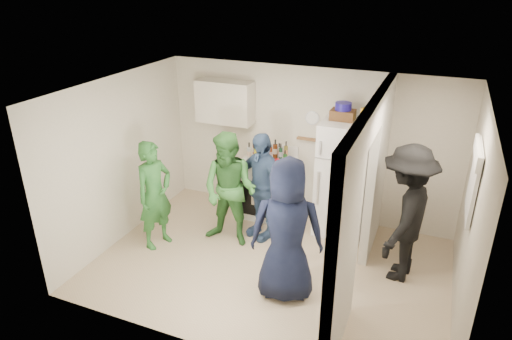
# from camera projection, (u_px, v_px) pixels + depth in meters

# --- Properties ---
(floor) EXTENTS (4.80, 4.80, 0.00)m
(floor) POSITION_uv_depth(u_px,v_px,m) (270.00, 265.00, 6.47)
(floor) COLOR tan
(floor) RESTS_ON ground
(wall_back) EXTENTS (4.80, 0.00, 4.80)m
(wall_back) POSITION_uv_depth(u_px,v_px,m) (308.00, 144.00, 7.40)
(wall_back) COLOR silver
(wall_back) RESTS_ON floor
(wall_front) EXTENTS (4.80, 0.00, 4.80)m
(wall_front) POSITION_uv_depth(u_px,v_px,m) (210.00, 254.00, 4.53)
(wall_front) COLOR silver
(wall_front) RESTS_ON floor
(wall_left) EXTENTS (0.00, 3.40, 3.40)m
(wall_left) POSITION_uv_depth(u_px,v_px,m) (121.00, 159.00, 6.80)
(wall_left) COLOR silver
(wall_left) RESTS_ON floor
(wall_right) EXTENTS (0.00, 3.40, 3.40)m
(wall_right) POSITION_uv_depth(u_px,v_px,m) (471.00, 221.00, 5.12)
(wall_right) COLOR silver
(wall_right) RESTS_ON floor
(ceiling) EXTENTS (4.80, 4.80, 0.00)m
(ceiling) POSITION_uv_depth(u_px,v_px,m) (273.00, 92.00, 5.46)
(ceiling) COLOR white
(ceiling) RESTS_ON wall_back
(partition_pier_back) EXTENTS (0.12, 1.20, 2.50)m
(partition_pier_back) POSITION_uv_depth(u_px,v_px,m) (377.00, 169.00, 6.47)
(partition_pier_back) COLOR silver
(partition_pier_back) RESTS_ON floor
(partition_pier_front) EXTENTS (0.12, 1.20, 2.50)m
(partition_pier_front) POSITION_uv_depth(u_px,v_px,m) (343.00, 249.00, 4.61)
(partition_pier_front) COLOR silver
(partition_pier_front) RESTS_ON floor
(partition_header) EXTENTS (0.12, 1.00, 0.40)m
(partition_header) POSITION_uv_depth(u_px,v_px,m) (372.00, 119.00, 5.12)
(partition_header) COLOR silver
(partition_header) RESTS_ON partition_pier_back
(stove) EXTENTS (0.84, 0.70, 1.00)m
(stove) POSITION_uv_depth(u_px,v_px,m) (268.00, 188.00, 7.62)
(stove) COLOR white
(stove) RESTS_ON floor
(upper_cabinet) EXTENTS (0.95, 0.34, 0.70)m
(upper_cabinet) POSITION_uv_depth(u_px,v_px,m) (225.00, 102.00, 7.50)
(upper_cabinet) COLOR silver
(upper_cabinet) RESTS_ON wall_back
(fridge) EXTENTS (0.75, 0.73, 1.82)m
(fridge) POSITION_uv_depth(u_px,v_px,m) (343.00, 178.00, 6.99)
(fridge) COLOR white
(fridge) RESTS_ON floor
(wicker_basket) EXTENTS (0.35, 0.25, 0.15)m
(wicker_basket) POSITION_uv_depth(u_px,v_px,m) (343.00, 115.00, 6.68)
(wicker_basket) COLOR brown
(wicker_basket) RESTS_ON fridge
(blue_bowl) EXTENTS (0.24, 0.24, 0.11)m
(blue_bowl) POSITION_uv_depth(u_px,v_px,m) (343.00, 106.00, 6.62)
(blue_bowl) COLOR navy
(blue_bowl) RESTS_ON wicker_basket
(yellow_cup_stack_top) EXTENTS (0.09, 0.09, 0.25)m
(yellow_cup_stack_top) POSITION_uv_depth(u_px,v_px,m) (363.00, 117.00, 6.42)
(yellow_cup_stack_top) COLOR #FDAA15
(yellow_cup_stack_top) RESTS_ON fridge
(wall_clock) EXTENTS (0.22, 0.02, 0.22)m
(wall_clock) POSITION_uv_depth(u_px,v_px,m) (312.00, 118.00, 7.19)
(wall_clock) COLOR white
(wall_clock) RESTS_ON wall_back
(spice_shelf) EXTENTS (0.35, 0.08, 0.03)m
(spice_shelf) POSITION_uv_depth(u_px,v_px,m) (308.00, 139.00, 7.32)
(spice_shelf) COLOR olive
(spice_shelf) RESTS_ON wall_back
(nook_window) EXTENTS (0.03, 0.70, 0.80)m
(nook_window) POSITION_uv_depth(u_px,v_px,m) (475.00, 182.00, 5.14)
(nook_window) COLOR black
(nook_window) RESTS_ON wall_right
(nook_window_frame) EXTENTS (0.04, 0.76, 0.86)m
(nook_window_frame) POSITION_uv_depth(u_px,v_px,m) (474.00, 182.00, 5.14)
(nook_window_frame) COLOR white
(nook_window_frame) RESTS_ON wall_right
(nook_valance) EXTENTS (0.04, 0.82, 0.18)m
(nook_valance) POSITION_uv_depth(u_px,v_px,m) (477.00, 152.00, 5.01)
(nook_valance) COLOR white
(nook_valance) RESTS_ON wall_right
(yellow_cup_stack_stove) EXTENTS (0.09, 0.09, 0.25)m
(yellow_cup_stack_stove) POSITION_uv_depth(u_px,v_px,m) (257.00, 156.00, 7.22)
(yellow_cup_stack_stove) COLOR #FFEE15
(yellow_cup_stack_stove) RESTS_ON stove
(red_cup) EXTENTS (0.09, 0.09, 0.12)m
(red_cup) POSITION_uv_depth(u_px,v_px,m) (277.00, 163.00, 7.15)
(red_cup) COLOR #B00B1A
(red_cup) RESTS_ON stove
(person_green_left) EXTENTS (0.55, 0.69, 1.65)m
(person_green_left) POSITION_uv_depth(u_px,v_px,m) (155.00, 195.00, 6.66)
(person_green_left) COLOR #347A30
(person_green_left) RESTS_ON floor
(person_green_center) EXTENTS (0.87, 0.69, 1.75)m
(person_green_center) POSITION_uv_depth(u_px,v_px,m) (230.00, 190.00, 6.69)
(person_green_center) COLOR #3C8138
(person_green_center) RESTS_ON floor
(person_denim) EXTENTS (1.08, 0.80, 1.70)m
(person_denim) POSITION_uv_depth(u_px,v_px,m) (261.00, 186.00, 6.87)
(person_denim) COLOR #334E71
(person_denim) RESTS_ON floor
(person_navy) EXTENTS (1.05, 0.83, 1.87)m
(person_navy) POSITION_uv_depth(u_px,v_px,m) (287.00, 231.00, 5.53)
(person_navy) COLOR black
(person_navy) RESTS_ON floor
(person_nook) EXTENTS (0.91, 1.32, 1.89)m
(person_nook) POSITION_uv_depth(u_px,v_px,m) (405.00, 214.00, 5.90)
(person_nook) COLOR black
(person_nook) RESTS_ON floor
(bottle_a) EXTENTS (0.06, 0.06, 0.26)m
(bottle_a) POSITION_uv_depth(u_px,v_px,m) (254.00, 148.00, 7.55)
(bottle_a) COLOR brown
(bottle_a) RESTS_ON stove
(bottle_b) EXTENTS (0.06, 0.06, 0.33)m
(bottle_b) POSITION_uv_depth(u_px,v_px,m) (256.00, 150.00, 7.37)
(bottle_b) COLOR #1F5D25
(bottle_b) RESTS_ON stove
(bottle_c) EXTENTS (0.07, 0.07, 0.30)m
(bottle_c) POSITION_uv_depth(u_px,v_px,m) (268.00, 148.00, 7.51)
(bottle_c) COLOR silver
(bottle_c) RESTS_ON stove
(bottle_d) EXTENTS (0.08, 0.08, 0.32)m
(bottle_d) POSITION_uv_depth(u_px,v_px,m) (270.00, 152.00, 7.31)
(bottle_d) COLOR #5F2910
(bottle_d) RESTS_ON stove
(bottle_e) EXTENTS (0.07, 0.07, 0.25)m
(bottle_e) POSITION_uv_depth(u_px,v_px,m) (279.00, 150.00, 7.47)
(bottle_e) COLOR #A0A7B1
(bottle_e) RESTS_ON stove
(bottle_f) EXTENTS (0.06, 0.06, 0.30)m
(bottle_f) POSITION_uv_depth(u_px,v_px,m) (281.00, 152.00, 7.32)
(bottle_f) COLOR #143823
(bottle_f) RESTS_ON stove
(bottle_g) EXTENTS (0.06, 0.06, 0.31)m
(bottle_g) POSITION_uv_depth(u_px,v_px,m) (286.00, 150.00, 7.39)
(bottle_g) COLOR olive
(bottle_g) RESTS_ON stove
(bottle_h) EXTENTS (0.07, 0.07, 0.31)m
(bottle_h) POSITION_uv_depth(u_px,v_px,m) (249.00, 152.00, 7.34)
(bottle_h) COLOR silver
(bottle_h) RESTS_ON stove
(bottle_i) EXTENTS (0.08, 0.08, 0.32)m
(bottle_i) POSITION_uv_depth(u_px,v_px,m) (275.00, 149.00, 7.42)
(bottle_i) COLOR #5D2A0F
(bottle_i) RESTS_ON stove
(bottle_j) EXTENTS (0.06, 0.06, 0.25)m
(bottle_j) POSITION_uv_depth(u_px,v_px,m) (285.00, 158.00, 7.17)
(bottle_j) COLOR #1E581E
(bottle_j) RESTS_ON stove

